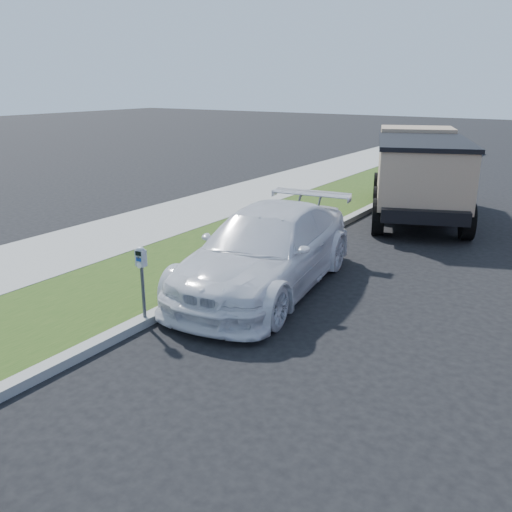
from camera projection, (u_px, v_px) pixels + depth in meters
The scene contains 5 objects.
ground at pixel (296, 348), 8.50m from camera, with size 120.00×120.00×0.00m, color black.
streetside at pixel (133, 253), 12.96m from camera, with size 6.12×50.00×0.15m.
parking_meter at pixel (141, 267), 8.98m from camera, with size 0.18×0.13×1.28m.
white_wagon at pixel (268, 250), 10.77m from camera, with size 2.23×5.49×1.59m, color white.
dump_truck at pixel (418, 169), 16.58m from camera, with size 4.50×6.88×2.54m.
Camera 1 is at (3.64, -6.76, 3.98)m, focal length 38.00 mm.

